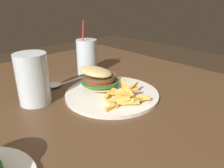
{
  "coord_description": "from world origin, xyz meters",
  "views": [
    {
      "loc": [
        -0.42,
        0.25,
        1.05
      ],
      "look_at": [
        0.03,
        -0.18,
        0.79
      ],
      "focal_mm": 35.0,
      "sensor_mm": 36.0,
      "label": 1
    }
  ],
  "objects_px": {
    "meal_plate_near": "(106,87)",
    "juice_glass": "(87,58)",
    "beer_glass": "(33,80)",
    "spoon": "(56,85)"
  },
  "relations": [
    {
      "from": "meal_plate_near",
      "to": "juice_glass",
      "type": "height_order",
      "value": "juice_glass"
    },
    {
      "from": "beer_glass",
      "to": "juice_glass",
      "type": "distance_m",
      "value": 0.29
    },
    {
      "from": "beer_glass",
      "to": "spoon",
      "type": "bearing_deg",
      "value": -57.25
    },
    {
      "from": "beer_glass",
      "to": "juice_glass",
      "type": "xyz_separation_m",
      "value": [
        0.1,
        -0.27,
        -0.01
      ]
    },
    {
      "from": "meal_plate_near",
      "to": "beer_glass",
      "type": "xyz_separation_m",
      "value": [
        0.1,
        0.19,
        0.04
      ]
    },
    {
      "from": "juice_glass",
      "to": "meal_plate_near",
      "type": "bearing_deg",
      "value": 159.01
    },
    {
      "from": "meal_plate_near",
      "to": "juice_glass",
      "type": "bearing_deg",
      "value": -20.99
    },
    {
      "from": "juice_glass",
      "to": "spoon",
      "type": "distance_m",
      "value": 0.18
    },
    {
      "from": "meal_plate_near",
      "to": "juice_glass",
      "type": "relative_size",
      "value": 1.4
    },
    {
      "from": "meal_plate_near",
      "to": "juice_glass",
      "type": "xyz_separation_m",
      "value": [
        0.2,
        -0.08,
        0.04
      ]
    }
  ]
}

